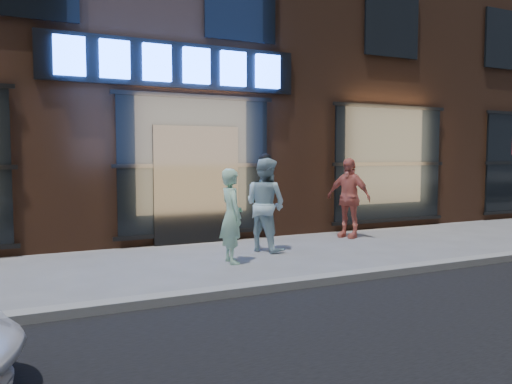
# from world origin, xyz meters

# --- Properties ---
(ground) EXTENTS (90.00, 90.00, 0.00)m
(ground) POSITION_xyz_m (0.00, 0.00, 0.00)
(ground) COLOR slate
(ground) RESTS_ON ground
(curb) EXTENTS (60.00, 0.25, 0.12)m
(curb) POSITION_xyz_m (0.00, 0.00, 0.06)
(curb) COLOR gray
(curb) RESTS_ON ground
(storefront_building) EXTENTS (30.20, 8.28, 10.30)m
(storefront_building) POSITION_xyz_m (-0.00, 7.99, 5.15)
(storefront_building) COLOR #54301E
(storefront_building) RESTS_ON ground
(man_bowtie) EXTENTS (0.41, 0.60, 1.59)m
(man_bowtie) POSITION_xyz_m (-0.09, 1.84, 0.79)
(man_bowtie) COLOR #A8DDAF
(man_bowtie) RESTS_ON ground
(man_cap) EXTENTS (0.97, 1.06, 1.76)m
(man_cap) POSITION_xyz_m (0.90, 2.56, 0.88)
(man_cap) COLOR silver
(man_cap) RESTS_ON ground
(passerby) EXTENTS (0.85, 1.11, 1.75)m
(passerby) POSITION_xyz_m (3.25, 3.19, 0.88)
(passerby) COLOR #DB6E5A
(passerby) RESTS_ON ground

